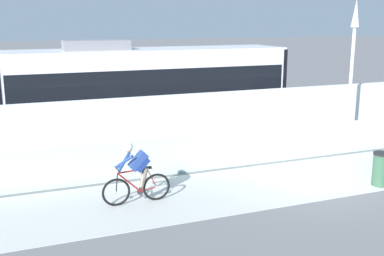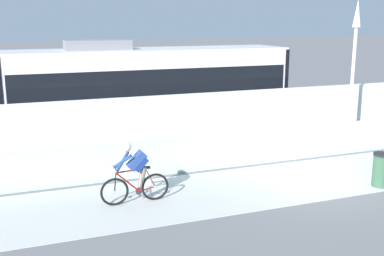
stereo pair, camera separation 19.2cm
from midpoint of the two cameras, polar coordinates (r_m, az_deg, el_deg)
name	(u,v)px [view 1 (the left image)]	position (r m, az deg, el deg)	size (l,w,h in m)	color
ground_plane	(314,178)	(14.42, 14.08, -5.84)	(200.00, 200.00, 0.00)	slate
bike_path_deck	(314,178)	(14.41, 14.09, -5.82)	(32.00, 3.20, 0.01)	beige
glass_parapet	(281,144)	(15.72, 10.31, -1.94)	(32.00, 0.05, 1.13)	silver
concrete_barrier_wall	(254,119)	(17.12, 7.22, 1.05)	(32.00, 0.36, 2.10)	white
tram_rail_near	(224,133)	(19.51, 3.65, -0.55)	(32.00, 0.08, 0.01)	#595654
tram_rail_far	(210,125)	(20.78, 1.98, 0.31)	(32.00, 0.08, 0.01)	#595654
tram	(148,89)	(18.77, -5.63, 4.75)	(11.06, 2.54, 3.81)	silver
cyclist_on_bike	(137,174)	(11.97, -7.17, -5.48)	(1.77, 0.58, 1.61)	black
lamp_post_antenna	(353,57)	(17.21, 18.50, 8.11)	(0.28, 0.28, 5.20)	gray
trash_bin	(381,169)	(14.18, 21.53, -4.64)	(0.51, 0.51, 0.96)	#33593F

